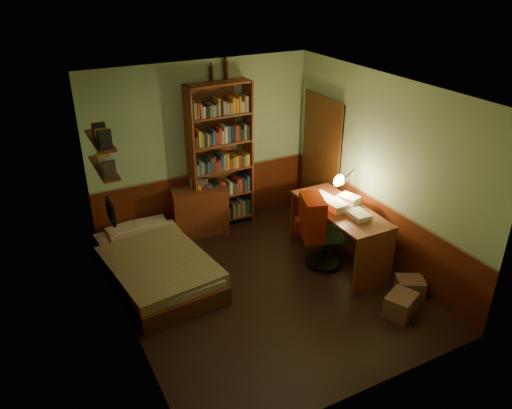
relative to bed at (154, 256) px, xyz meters
name	(u,v)px	position (x,y,z in m)	size (l,w,h in m)	color
floor	(265,287)	(1.19, -0.91, -0.32)	(3.50, 4.00, 0.02)	black
ceiling	(267,89)	(1.19, -0.91, 2.30)	(3.50, 4.00, 0.02)	silver
wall_back	(203,147)	(1.19, 1.10, 0.99)	(3.50, 0.02, 2.60)	#92B58B
wall_left	(119,231)	(-0.57, -0.91, 0.99)	(0.02, 4.00, 2.60)	#92B58B
wall_right	(380,172)	(2.95, -0.91, 0.99)	(0.02, 4.00, 2.60)	#92B58B
wall_front	(374,286)	(1.19, -2.92, 0.99)	(3.50, 0.02, 2.60)	#92B58B
doorway	(322,161)	(2.91, 0.39, 0.69)	(0.06, 0.90, 2.00)	black
door_trim	(320,162)	(2.88, 0.39, 0.69)	(0.02, 0.98, 2.08)	#45250E
bed	(154,256)	(0.00, 0.00, 0.00)	(1.13, 2.11, 0.63)	olive
dresser	(200,211)	(1.00, 0.85, 0.06)	(0.83, 0.41, 0.74)	maroon
mini_stereo	(199,181)	(1.05, 0.98, 0.50)	(0.27, 0.21, 0.14)	#B2B2B7
bookshelf	(220,158)	(1.41, 0.94, 0.83)	(0.98, 0.31, 2.29)	maroon
bottle_left	(211,74)	(1.36, 1.05, 2.08)	(0.06, 0.06, 0.21)	black
bottle_right	(226,70)	(1.59, 1.05, 2.11)	(0.07, 0.07, 0.26)	black
desk	(339,235)	(2.40, -0.82, 0.11)	(0.65, 1.57, 0.84)	maroon
paper_stack	(349,199)	(2.60, -0.74, 0.58)	(0.20, 0.27, 0.11)	silver
desk_lamp	(350,179)	(2.73, -0.56, 0.79)	(0.16, 0.16, 0.53)	black
office_chair	(326,230)	(2.19, -0.80, 0.23)	(0.55, 0.48, 1.10)	#2A6042
red_jacket	(328,183)	(1.99, -1.04, 1.07)	(0.27, 0.50, 0.59)	#9D2000
wall_shelf_lower	(104,168)	(-0.45, 0.19, 1.29)	(0.20, 0.90, 0.03)	maroon
wall_shelf_upper	(100,140)	(-0.45, 0.19, 1.64)	(0.20, 0.90, 0.03)	maroon
framed_picture	(110,212)	(-0.53, -0.31, 0.94)	(0.04, 0.32, 0.26)	black
cardboard_box_a	(401,305)	(2.38, -2.16, -0.17)	(0.37, 0.30, 0.28)	brown
cardboard_box_b	(410,287)	(2.75, -1.92, -0.19)	(0.34, 0.28, 0.24)	brown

